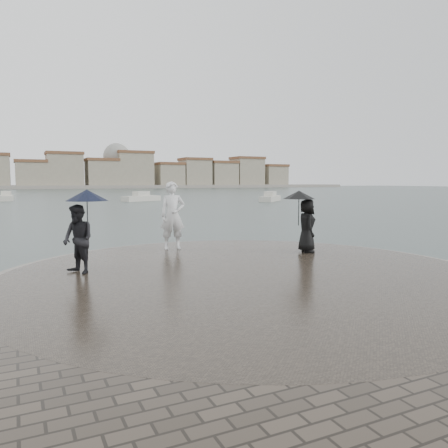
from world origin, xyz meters
TOP-DOWN VIEW (x-y plane):
  - ground at (0.00, 0.00)m, footprint 400.00×400.00m
  - kerb_ring at (0.00, 3.50)m, footprint 12.50×12.50m
  - quay_tip at (0.00, 3.50)m, footprint 11.90×11.90m
  - statue at (-0.41, 7.88)m, footprint 0.88×0.65m
  - visitor_left at (-3.66, 5.24)m, footprint 1.24×1.13m
  - visitor_right at (3.14, 5.48)m, footprint 1.17×1.10m
  - far_skyline at (-6.29, 160.71)m, footprint 260.00×20.00m
  - boats at (3.19, 46.02)m, footprint 45.73×35.93m

SIDE VIEW (x-z plane):
  - ground at x=0.00m, z-range 0.00..0.00m
  - kerb_ring at x=0.00m, z-range 0.00..0.32m
  - quay_tip at x=0.00m, z-range 0.00..0.36m
  - boats at x=3.19m, z-range -0.37..1.13m
  - visitor_right at x=3.14m, z-range 0.49..2.44m
  - visitor_left at x=-3.66m, z-range 0.45..2.49m
  - statue at x=-0.41m, z-range 0.36..2.59m
  - far_skyline at x=-6.29m, z-range -12.89..24.11m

